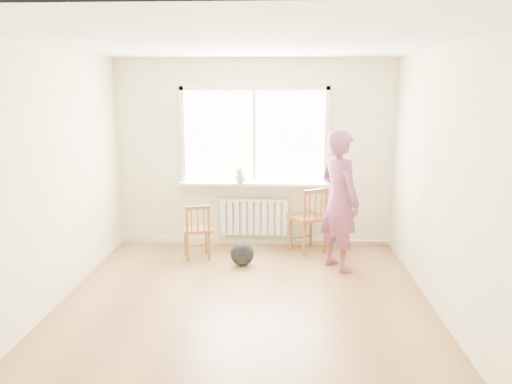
# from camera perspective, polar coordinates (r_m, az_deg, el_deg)

# --- Properties ---
(floor) EXTENTS (4.50, 4.50, 0.00)m
(floor) POSITION_cam_1_polar(r_m,az_deg,el_deg) (5.41, -1.40, -13.06)
(floor) COLOR olive
(floor) RESTS_ON ground
(ceiling) EXTENTS (4.50, 4.50, 0.00)m
(ceiling) POSITION_cam_1_polar(r_m,az_deg,el_deg) (4.94, -1.56, 16.74)
(ceiling) COLOR white
(ceiling) RESTS_ON back_wall
(back_wall) EXTENTS (4.00, 0.01, 2.70)m
(back_wall) POSITION_cam_1_polar(r_m,az_deg,el_deg) (7.22, -0.18, 4.39)
(back_wall) COLOR beige
(back_wall) RESTS_ON ground
(window) EXTENTS (2.12, 0.05, 1.42)m
(window) POSITION_cam_1_polar(r_m,az_deg,el_deg) (7.16, -0.19, 6.85)
(window) COLOR white
(window) RESTS_ON back_wall
(windowsill) EXTENTS (2.15, 0.22, 0.04)m
(windowsill) POSITION_cam_1_polar(r_m,az_deg,el_deg) (7.18, -0.22, 0.95)
(windowsill) COLOR white
(windowsill) RESTS_ON back_wall
(radiator) EXTENTS (1.00, 0.12, 0.55)m
(radiator) POSITION_cam_1_polar(r_m,az_deg,el_deg) (7.30, -0.21, -2.81)
(radiator) COLOR white
(radiator) RESTS_ON back_wall
(heating_pipe) EXTENTS (1.40, 0.04, 0.04)m
(heating_pipe) POSITION_cam_1_polar(r_m,az_deg,el_deg) (7.47, 9.46, -5.49)
(heating_pipe) COLOR silver
(heating_pipe) RESTS_ON back_wall
(baseboard) EXTENTS (4.00, 0.03, 0.08)m
(baseboard) POSITION_cam_1_polar(r_m,az_deg,el_deg) (7.48, -0.18, -5.62)
(baseboard) COLOR beige
(baseboard) RESTS_ON ground
(chair_left) EXTENTS (0.46, 0.45, 0.77)m
(chair_left) POSITION_cam_1_polar(r_m,az_deg,el_deg) (6.78, -6.74, -4.49)
(chair_left) COLOR brown
(chair_left) RESTS_ON floor
(chair_right) EXTENTS (0.62, 0.61, 0.93)m
(chair_right) POSITION_cam_1_polar(r_m,az_deg,el_deg) (7.03, 6.19, -3.18)
(chair_right) COLOR brown
(chair_right) RESTS_ON floor
(person) EXTENTS (0.71, 0.78, 1.78)m
(person) POSITION_cam_1_polar(r_m,az_deg,el_deg) (6.35, 9.52, -0.98)
(person) COLOR #CB437D
(person) RESTS_ON floor
(cat) EXTENTS (0.19, 0.40, 0.27)m
(cat) POSITION_cam_1_polar(r_m,az_deg,el_deg) (7.08, -1.78, 1.86)
(cat) COLOR beige
(cat) RESTS_ON windowsill
(backpack) EXTENTS (0.37, 0.32, 0.31)m
(backpack) POSITION_cam_1_polar(r_m,az_deg,el_deg) (6.55, -1.60, -7.13)
(backpack) COLOR black
(backpack) RESTS_ON floor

